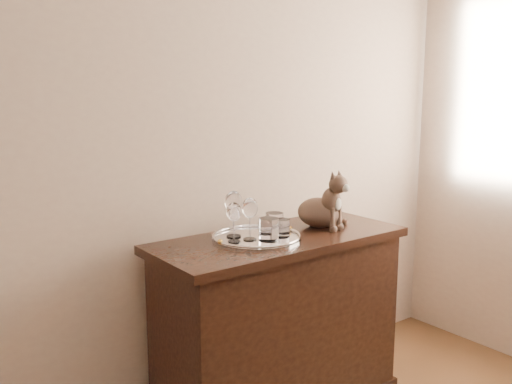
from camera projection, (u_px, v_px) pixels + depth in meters
wall_back at (123, 128)px, 2.40m from camera, size 4.00×0.10×2.70m
sideboard at (279, 324)px, 2.67m from camera, size 1.20×0.50×0.85m
tray at (257, 238)px, 2.55m from camera, size 0.40×0.40×0.01m
wine_glass_a at (234, 214)px, 2.54m from camera, size 0.08×0.08×0.21m
wine_glass_c at (234, 222)px, 2.45m from camera, size 0.07×0.07×0.18m
wine_glass_d at (250, 219)px, 2.49m from camera, size 0.07×0.07×0.19m
tumbler_a at (282, 228)px, 2.54m from camera, size 0.07×0.07×0.08m
tumbler_b at (269, 229)px, 2.48m from camera, size 0.09×0.09×0.10m
tumbler_c at (274, 223)px, 2.62m from camera, size 0.08×0.08×0.09m
cat at (319, 198)px, 2.74m from camera, size 0.32×0.31×0.29m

